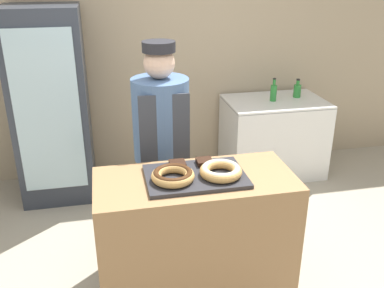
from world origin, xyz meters
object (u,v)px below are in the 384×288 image
bottle_green (297,90)px  baker_person (162,150)px  brownie_back_left (178,164)px  serving_tray (195,176)px  chest_freezer (273,136)px  donut_chocolate_glaze (173,175)px  bottle_green_b (274,92)px  brownie_back_right (204,162)px  donut_light_glaze (221,170)px  beverage_fridge (52,106)px

bottle_green → baker_person: bearing=-143.7°
brownie_back_left → bottle_green: bottle_green is taller
serving_tray → chest_freezer: (1.23, 1.73, -0.53)m
serving_tray → chest_freezer: serving_tray is taller
serving_tray → bottle_green: bottle_green is taller
serving_tray → donut_chocolate_glaze: bearing=-162.9°
serving_tray → bottle_green_b: (1.19, 1.72, -0.04)m
brownie_back_right → baker_person: 0.54m
donut_chocolate_glaze → brownie_back_right: bearing=36.9°
chest_freezer → bottle_green_b: bearing=-163.0°
donut_chocolate_glaze → donut_light_glaze: 0.29m
brownie_back_right → brownie_back_left: bearing=180.0°
baker_person → serving_tray: bearing=-79.4°
serving_tray → bottle_green: bearing=50.4°
serving_tray → baker_person: bearing=100.6°
chest_freezer → bottle_green: bottle_green is taller
baker_person → beverage_fridge: beverage_fridge is taller
brownie_back_right → donut_chocolate_glaze: bearing=-143.1°
donut_chocolate_glaze → brownie_back_right: size_ratio=2.59×
baker_person → donut_light_glaze: bearing=-68.7°
brownie_back_right → bottle_green_b: size_ratio=0.41×
brownie_back_left → beverage_fridge: size_ratio=0.05×
serving_tray → baker_person: baker_person is taller
beverage_fridge → bottle_green: beverage_fridge is taller
donut_chocolate_glaze → chest_freezer: donut_chocolate_glaze is taller
donut_chocolate_glaze → donut_light_glaze: (0.29, 0.00, 0.00)m
serving_tray → donut_light_glaze: donut_light_glaze is taller
donut_light_glaze → chest_freezer: donut_light_glaze is taller
donut_chocolate_glaze → chest_freezer: 2.32m
serving_tray → brownie_back_left: 0.16m
donut_light_glaze → baker_person: (-0.26, 0.66, -0.13)m
serving_tray → baker_person: 0.63m
donut_chocolate_glaze → bottle_green: 2.46m
brownie_back_left → baker_person: bearing=93.4°
brownie_back_right → chest_freezer: size_ratio=0.10×
beverage_fridge → chest_freezer: 2.26m
baker_person → bottle_green: bearing=36.3°
serving_tray → brownie_back_right: (0.09, 0.13, 0.03)m
bottle_green → brownie_back_right: bearing=-130.1°
baker_person → beverage_fridge: size_ratio=0.92×
donut_chocolate_glaze → donut_light_glaze: size_ratio=1.00×
brownie_back_right → baker_person: baker_person is taller
donut_light_glaze → baker_person: baker_person is taller
serving_tray → bottle_green: 2.33m
donut_chocolate_glaze → brownie_back_left: (0.06, 0.17, -0.02)m
brownie_back_right → beverage_fridge: (-1.06, 1.60, -0.07)m
chest_freezer → serving_tray: bearing=-125.3°
chest_freezer → donut_chocolate_glaze: bearing=-127.7°
bottle_green → donut_light_glaze: bearing=-126.2°
donut_light_glaze → brownie_back_right: size_ratio=2.59×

